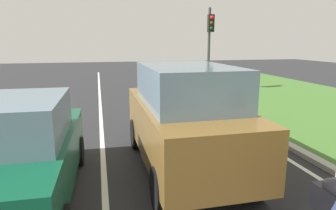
% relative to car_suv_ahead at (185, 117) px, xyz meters
% --- Properties ---
extents(ground_plane, '(60.00, 60.00, 0.00)m').
position_rel_car_suv_ahead_xyz_m(ground_plane, '(-1.05, 5.73, -1.17)').
color(ground_plane, '#262628').
extents(lane_line_center, '(0.12, 32.00, 0.01)m').
position_rel_car_suv_ahead_xyz_m(lane_line_center, '(-1.75, 5.73, -1.16)').
color(lane_line_center, silver).
rests_on(lane_line_center, ground).
extents(lane_line_right_edge, '(0.12, 32.00, 0.01)m').
position_rel_car_suv_ahead_xyz_m(lane_line_right_edge, '(2.55, 5.73, -1.16)').
color(lane_line_right_edge, silver).
rests_on(lane_line_right_edge, ground).
extents(grass_verge_right, '(9.00, 48.00, 0.06)m').
position_rel_car_suv_ahead_xyz_m(grass_verge_right, '(7.45, 5.73, -1.14)').
color(grass_verge_right, '#3D6628').
rests_on(grass_verge_right, ground).
extents(curb_right, '(0.24, 48.00, 0.12)m').
position_rel_car_suv_ahead_xyz_m(curb_right, '(3.05, 5.73, -1.11)').
color(curb_right, '#9E9B93').
rests_on(curb_right, ground).
extents(car_suv_ahead, '(1.98, 4.51, 2.28)m').
position_rel_car_suv_ahead_xyz_m(car_suv_ahead, '(0.00, 0.00, 0.00)').
color(car_suv_ahead, brown).
rests_on(car_suv_ahead, ground).
extents(car_sedan_left_lane, '(1.92, 4.34, 1.86)m').
position_rel_car_suv_ahead_xyz_m(car_sedan_left_lane, '(-3.14, -0.69, -0.25)').
color(car_sedan_left_lane, '#0C472D').
rests_on(car_sedan_left_lane, ground).
extents(traffic_light_near_right, '(0.32, 0.50, 4.51)m').
position_rel_car_suv_ahead_xyz_m(traffic_light_near_right, '(4.17, 9.46, 1.83)').
color(traffic_light_near_right, '#2D2D2D').
rests_on(traffic_light_near_right, ground).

